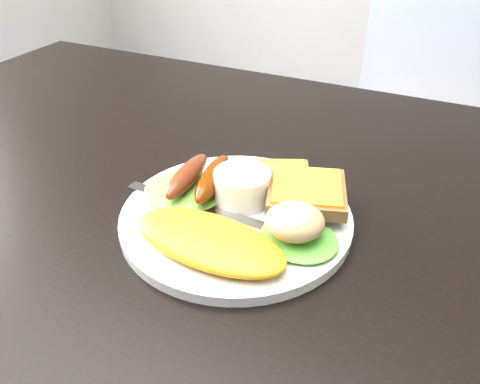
% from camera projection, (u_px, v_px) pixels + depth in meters
% --- Properties ---
extents(dining_table, '(1.20, 0.80, 0.04)m').
position_uv_depth(dining_table, '(205.00, 200.00, 0.58)').
color(dining_table, black).
rests_on(dining_table, ground).
extents(dining_chair, '(0.43, 0.43, 0.05)m').
position_uv_depth(dining_chair, '(415.00, 144.00, 1.29)').
color(dining_chair, tan).
rests_on(dining_chair, ground).
extents(person, '(0.61, 0.48, 1.47)m').
position_uv_depth(person, '(306.00, 32.00, 1.19)').
color(person, navy).
rests_on(person, ground).
extents(plate, '(0.25, 0.25, 0.01)m').
position_uv_depth(plate, '(236.00, 217.00, 0.50)').
color(plate, white).
rests_on(plate, dining_table).
extents(lettuce_left, '(0.10, 0.09, 0.01)m').
position_uv_depth(lettuce_left, '(185.00, 191.00, 0.53)').
color(lettuce_left, '#6A9B3A').
rests_on(lettuce_left, plate).
extents(lettuce_right, '(0.10, 0.10, 0.01)m').
position_uv_depth(lettuce_right, '(299.00, 238.00, 0.46)').
color(lettuce_right, green).
rests_on(lettuce_right, plate).
extents(omelette, '(0.17, 0.09, 0.02)m').
position_uv_depth(omelette, '(209.00, 241.00, 0.45)').
color(omelette, '#FBA028').
rests_on(omelette, plate).
extents(sausage_a, '(0.03, 0.10, 0.02)m').
position_uv_depth(sausage_a, '(187.00, 175.00, 0.52)').
color(sausage_a, brown).
rests_on(sausage_a, lettuce_left).
extents(sausage_b, '(0.04, 0.10, 0.02)m').
position_uv_depth(sausage_b, '(213.00, 178.00, 0.52)').
color(sausage_b, '#612D05').
rests_on(sausage_b, lettuce_left).
extents(ramekin, '(0.08, 0.08, 0.04)m').
position_uv_depth(ramekin, '(242.00, 187.00, 0.51)').
color(ramekin, white).
rests_on(ramekin, plate).
extents(toast_a, '(0.11, 0.11, 0.01)m').
position_uv_depth(toast_a, '(275.00, 182.00, 0.54)').
color(toast_a, brown).
rests_on(toast_a, plate).
extents(toast_b, '(0.10, 0.10, 0.01)m').
position_uv_depth(toast_b, '(306.00, 192.00, 0.50)').
color(toast_b, olive).
rests_on(toast_b, toast_a).
extents(potato_salad, '(0.08, 0.07, 0.03)m').
position_uv_depth(potato_salad, '(295.00, 221.00, 0.45)').
color(potato_salad, beige).
rests_on(potato_salad, lettuce_right).
extents(fork, '(0.17, 0.02, 0.00)m').
position_uv_depth(fork, '(195.00, 206.00, 0.51)').
color(fork, '#ADAFB7').
rests_on(fork, plate).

